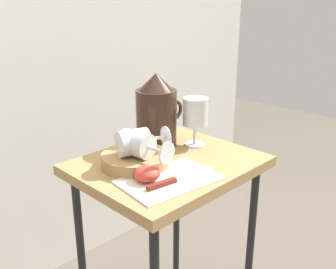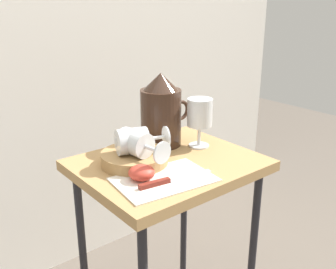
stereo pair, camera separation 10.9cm
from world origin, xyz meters
The scene contains 10 objects.
curtain_drape centered at (0.00, 0.63, 1.00)m, with size 2.40×0.03×2.01m, color silver.
table centered at (0.00, 0.00, 0.59)m, with size 0.50×0.41×0.68m.
linen_napkin centered at (-0.09, -0.09, 0.68)m, with size 0.25×0.17×0.00m, color silver.
basket_tray centered at (-0.09, 0.04, 0.69)m, with size 0.19×0.19×0.04m, color #AD8451.
pitcher centered at (0.07, 0.12, 0.77)m, with size 0.18×0.13×0.23m.
wine_glass_upright centered at (0.15, 0.03, 0.78)m, with size 0.08×0.08×0.15m.
wine_glass_tipped_near centered at (-0.09, 0.04, 0.75)m, with size 0.16×0.11×0.07m.
wine_glass_tipped_far centered at (-0.09, 0.02, 0.75)m, with size 0.08×0.16×0.07m.
apple_half_left centered at (-0.13, -0.06, 0.70)m, with size 0.07×0.07×0.04m, color #CC3D2D.
knife centered at (-0.10, -0.11, 0.68)m, with size 0.21×0.05×0.01m.
Camera 1 is at (-0.73, -0.73, 1.12)m, focal length 41.73 mm.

